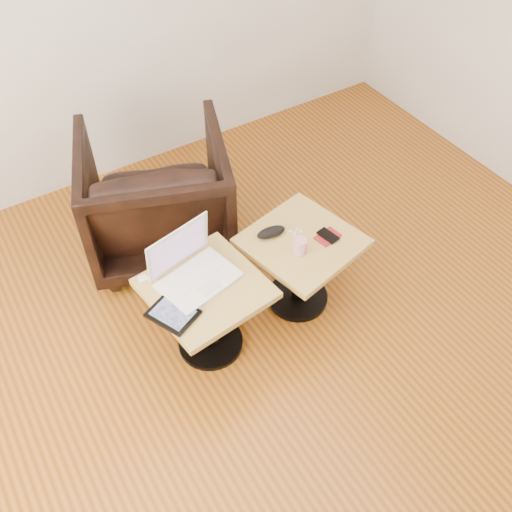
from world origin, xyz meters
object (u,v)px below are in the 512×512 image
striped_cup (300,246)px  armchair (157,196)px  laptop (192,270)px  side_table_left (207,302)px  side_table_right (301,256)px

striped_cup → armchair: armchair is taller
laptop → armchair: size_ratio=0.50×
side_table_left → striped_cup: 0.55m
side_table_left → laptop: bearing=97.2°
laptop → striped_cup: bearing=-27.0°
striped_cup → side_table_left: bearing=174.1°
side_table_left → striped_cup: (0.52, -0.05, 0.16)m
side_table_left → armchair: armchair is taller
side_table_right → striped_cup: striped_cup is taller
laptop → armchair: (0.15, 0.76, -0.16)m
armchair → laptop: bearing=99.3°
side_table_right → laptop: bearing=160.3°
side_table_right → striped_cup: bearing=-146.6°
side_table_left → armchair: size_ratio=0.71×
laptop → armchair: armchair is taller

